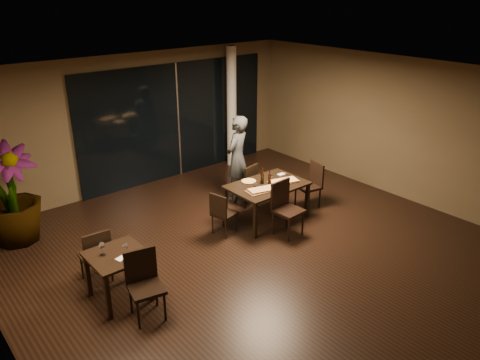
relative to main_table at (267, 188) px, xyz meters
name	(u,v)px	position (x,y,z in m)	size (l,w,h in m)	color
ground	(255,252)	(-1.00, -0.80, -0.68)	(8.00, 8.00, 0.00)	black
wall_back	(137,121)	(-1.00, 3.25, 0.82)	(8.00, 0.10, 3.00)	#4F402A
wall_right	(398,128)	(3.05, -0.80, 0.82)	(0.10, 8.00, 3.00)	#4F402A
ceiling	(258,78)	(-1.00, -0.80, 2.34)	(8.00, 8.00, 0.04)	silver
window_panel	(177,121)	(0.00, 3.16, 0.67)	(5.00, 0.06, 2.70)	black
column	(232,108)	(1.40, 2.85, 0.82)	(0.24, 0.24, 3.00)	silver
main_table	(267,188)	(0.00, 0.00, 0.00)	(1.50, 1.00, 0.75)	black
side_table	(118,262)	(-3.40, -0.50, -0.05)	(0.80, 0.80, 0.75)	black
chair_main_far	(247,183)	(0.11, 0.74, -0.17)	(0.50, 0.50, 0.91)	black
chair_main_near	(285,205)	(-0.14, -0.63, -0.10)	(0.50, 0.50, 1.03)	black
chair_main_left	(222,212)	(-1.07, 0.07, -0.21)	(0.47, 0.47, 0.84)	black
chair_main_right	(312,182)	(1.13, -0.14, -0.15)	(0.52, 0.52, 0.95)	black
chair_side_far	(96,254)	(-3.49, 0.08, -0.16)	(0.45, 0.45, 0.92)	black
chair_side_near	(144,280)	(-3.29, -1.06, -0.13)	(0.54, 0.54, 0.98)	black
diner	(237,158)	(0.20, 1.17, 0.24)	(0.62, 0.42, 1.84)	#2E3133
potted_plant	(10,195)	(-4.07, 2.25, 0.24)	(1.00, 1.00, 1.82)	#1B511B
pizza_board_left	(262,190)	(-0.29, -0.17, 0.08)	(0.61, 0.30, 0.01)	#452A16
pizza_board_right	(284,182)	(0.32, -0.13, 0.08)	(0.61, 0.31, 0.01)	#4A2717
oblong_pizza_left	(262,190)	(-0.29, -0.17, 0.10)	(0.48, 0.22, 0.02)	maroon
oblong_pizza_right	(284,181)	(0.32, -0.13, 0.10)	(0.54, 0.25, 0.02)	maroon
round_pizza	(249,181)	(-0.20, 0.32, 0.08)	(0.28, 0.28, 0.01)	red
bottle_a	(262,177)	(-0.06, 0.09, 0.22)	(0.06, 0.06, 0.28)	black
bottle_b	(270,177)	(0.04, -0.02, 0.21)	(0.06, 0.06, 0.27)	black
bottle_c	(262,176)	(-0.04, 0.11, 0.23)	(0.07, 0.07, 0.31)	black
tumbler_left	(256,185)	(-0.26, 0.05, 0.12)	(0.07, 0.07, 0.08)	white
tumbler_right	(271,177)	(0.22, 0.13, 0.12)	(0.07, 0.07, 0.09)	white
napkin_near	(292,179)	(0.56, -0.12, 0.08)	(0.18, 0.10, 0.01)	white
napkin_far	(282,174)	(0.57, 0.18, 0.08)	(0.18, 0.10, 0.01)	white
wine_glass_a	(102,249)	(-3.56, -0.40, 0.17)	(0.09, 0.09, 0.20)	white
wine_glass_b	(126,249)	(-3.30, -0.60, 0.16)	(0.08, 0.08, 0.17)	white
side_napkin	(122,258)	(-3.39, -0.65, 0.08)	(0.18, 0.11, 0.01)	white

